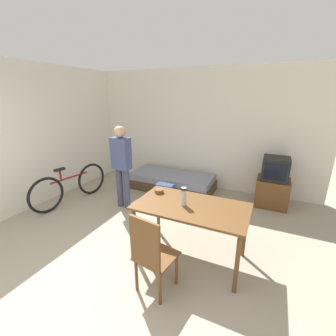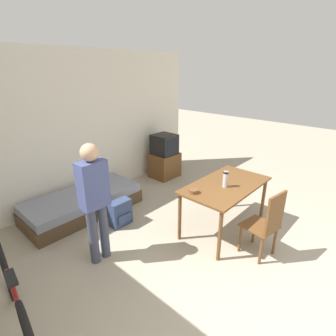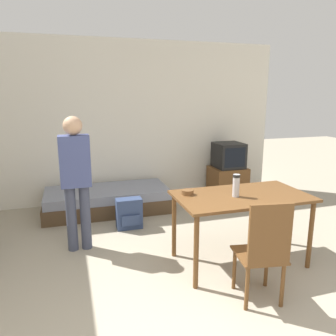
{
  "view_description": "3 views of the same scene",
  "coord_description": "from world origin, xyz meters",
  "px_view_note": "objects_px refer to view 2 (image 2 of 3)",
  "views": [
    {
      "loc": [
        1.74,
        -1.05,
        2.09
      ],
      "look_at": [
        0.22,
        2.19,
        0.94
      ],
      "focal_mm": 24.0,
      "sensor_mm": 36.0,
      "label": 1
    },
    {
      "loc": [
        -2.23,
        -0.35,
        2.39
      ],
      "look_at": [
        0.44,
        2.09,
        0.98
      ],
      "focal_mm": 28.0,
      "sensor_mm": 36.0,
      "label": 2
    },
    {
      "loc": [
        -0.8,
        -1.57,
        1.83
      ],
      "look_at": [
        0.41,
        2.37,
        0.89
      ],
      "focal_mm": 35.0,
      "sensor_mm": 36.0,
      "label": 3
    }
  ],
  "objects_px": {
    "tv": "(164,158)",
    "person_standing": "(94,197)",
    "daybed": "(83,203)",
    "wooden_chair": "(267,222)",
    "dining_table": "(225,189)",
    "mate_bowl": "(194,191)",
    "bicycle": "(16,300)",
    "backpack": "(120,213)",
    "thermos_flask": "(225,178)"
  },
  "relations": [
    {
      "from": "wooden_chair",
      "to": "thermos_flask",
      "type": "height_order",
      "value": "thermos_flask"
    },
    {
      "from": "person_standing",
      "to": "mate_bowl",
      "type": "distance_m",
      "value": 1.31
    },
    {
      "from": "tv",
      "to": "person_standing",
      "type": "distance_m",
      "value": 2.96
    },
    {
      "from": "backpack",
      "to": "tv",
      "type": "bearing_deg",
      "value": 23.84
    },
    {
      "from": "daybed",
      "to": "wooden_chair",
      "type": "bearing_deg",
      "value": -70.04
    },
    {
      "from": "dining_table",
      "to": "bicycle",
      "type": "bearing_deg",
      "value": 168.7
    },
    {
      "from": "wooden_chair",
      "to": "person_standing",
      "type": "relative_size",
      "value": 0.61
    },
    {
      "from": "daybed",
      "to": "mate_bowl",
      "type": "bearing_deg",
      "value": -71.03
    },
    {
      "from": "dining_table",
      "to": "bicycle",
      "type": "distance_m",
      "value": 2.84
    },
    {
      "from": "dining_table",
      "to": "backpack",
      "type": "distance_m",
      "value": 1.69
    },
    {
      "from": "daybed",
      "to": "dining_table",
      "type": "bearing_deg",
      "value": -59.79
    },
    {
      "from": "daybed",
      "to": "tv",
      "type": "height_order",
      "value": "tv"
    },
    {
      "from": "thermos_flask",
      "to": "daybed",
      "type": "bearing_deg",
      "value": 117.79
    },
    {
      "from": "daybed",
      "to": "tv",
      "type": "relative_size",
      "value": 1.97
    },
    {
      "from": "thermos_flask",
      "to": "backpack",
      "type": "bearing_deg",
      "value": 124.37
    },
    {
      "from": "backpack",
      "to": "thermos_flask",
      "type": "bearing_deg",
      "value": -55.63
    },
    {
      "from": "person_standing",
      "to": "mate_bowl",
      "type": "bearing_deg",
      "value": -30.31
    },
    {
      "from": "tv",
      "to": "wooden_chair",
      "type": "xyz_separation_m",
      "value": [
        -1.13,
        -2.87,
        0.07
      ]
    },
    {
      "from": "tv",
      "to": "daybed",
      "type": "bearing_deg",
      "value": -177.85
    },
    {
      "from": "mate_bowl",
      "to": "wooden_chair",
      "type": "bearing_deg",
      "value": -68.02
    },
    {
      "from": "tv",
      "to": "bicycle",
      "type": "relative_size",
      "value": 0.58
    },
    {
      "from": "wooden_chair",
      "to": "daybed",
      "type": "bearing_deg",
      "value": 109.96
    },
    {
      "from": "wooden_chair",
      "to": "mate_bowl",
      "type": "bearing_deg",
      "value": 111.98
    },
    {
      "from": "wooden_chair",
      "to": "mate_bowl",
      "type": "height_order",
      "value": "wooden_chair"
    },
    {
      "from": "tv",
      "to": "backpack",
      "type": "height_order",
      "value": "tv"
    },
    {
      "from": "daybed",
      "to": "person_standing",
      "type": "bearing_deg",
      "value": -111.43
    },
    {
      "from": "mate_bowl",
      "to": "bicycle",
      "type": "bearing_deg",
      "value": 170.34
    },
    {
      "from": "person_standing",
      "to": "mate_bowl",
      "type": "xyz_separation_m",
      "value": [
        1.12,
        -0.66,
        -0.12
      ]
    },
    {
      "from": "tv",
      "to": "thermos_flask",
      "type": "height_order",
      "value": "thermos_flask"
    },
    {
      "from": "tv",
      "to": "dining_table",
      "type": "xyz_separation_m",
      "value": [
        -0.95,
        -2.13,
        0.24
      ]
    },
    {
      "from": "wooden_chair",
      "to": "person_standing",
      "type": "xyz_separation_m",
      "value": [
        -1.49,
        1.56,
        0.39
      ]
    },
    {
      "from": "thermos_flask",
      "to": "mate_bowl",
      "type": "distance_m",
      "value": 0.51
    },
    {
      "from": "tv",
      "to": "bicycle",
      "type": "bearing_deg",
      "value": -156.94
    },
    {
      "from": "daybed",
      "to": "backpack",
      "type": "xyz_separation_m",
      "value": [
        0.2,
        -0.78,
        0.03
      ]
    },
    {
      "from": "dining_table",
      "to": "mate_bowl",
      "type": "distance_m",
      "value": 0.59
    },
    {
      "from": "dining_table",
      "to": "thermos_flask",
      "type": "distance_m",
      "value": 0.24
    },
    {
      "from": "bicycle",
      "to": "mate_bowl",
      "type": "xyz_separation_m",
      "value": [
        2.22,
        -0.38,
        0.45
      ]
    },
    {
      "from": "wooden_chair",
      "to": "backpack",
      "type": "bearing_deg",
      "value": 111.93
    },
    {
      "from": "tv",
      "to": "dining_table",
      "type": "relative_size",
      "value": 0.7
    },
    {
      "from": "tv",
      "to": "wooden_chair",
      "type": "distance_m",
      "value": 3.08
    },
    {
      "from": "daybed",
      "to": "thermos_flask",
      "type": "xyz_separation_m",
      "value": [
        1.1,
        -2.09,
        0.73
      ]
    },
    {
      "from": "tv",
      "to": "bicycle",
      "type": "xyz_separation_m",
      "value": [
        -3.71,
        -1.58,
        -0.1
      ]
    },
    {
      "from": "dining_table",
      "to": "person_standing",
      "type": "height_order",
      "value": "person_standing"
    },
    {
      "from": "daybed",
      "to": "bicycle",
      "type": "xyz_separation_m",
      "value": [
        -1.57,
        -1.5,
        0.18
      ]
    },
    {
      "from": "bicycle",
      "to": "dining_table",
      "type": "bearing_deg",
      "value": -11.3
    },
    {
      "from": "tv",
      "to": "mate_bowl",
      "type": "relative_size",
      "value": 7.76
    },
    {
      "from": "mate_bowl",
      "to": "backpack",
      "type": "distance_m",
      "value": 1.33
    },
    {
      "from": "wooden_chair",
      "to": "backpack",
      "type": "relative_size",
      "value": 2.27
    },
    {
      "from": "tv",
      "to": "person_standing",
      "type": "relative_size",
      "value": 0.62
    },
    {
      "from": "person_standing",
      "to": "backpack",
      "type": "relative_size",
      "value": 3.74
    }
  ]
}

